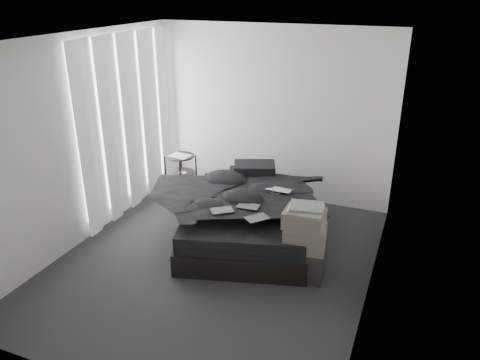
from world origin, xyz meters
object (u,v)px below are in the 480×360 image
at_px(laptop, 277,186).
at_px(side_stand, 181,181).
at_px(box_lower, 303,261).
at_px(bed, 247,228).

bearing_deg(laptop, side_stand, 167.90).
bearing_deg(box_lower, side_stand, 152.54).
height_order(bed, side_stand, side_stand).
relative_size(laptop, side_stand, 0.42).
height_order(laptop, side_stand, side_stand).
bearing_deg(bed, laptop, 7.50).
xyz_separation_m(side_stand, box_lower, (2.18, -1.13, -0.21)).
bearing_deg(laptop, bed, -154.50).
height_order(bed, laptop, laptop).
height_order(bed, box_lower, box_lower).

